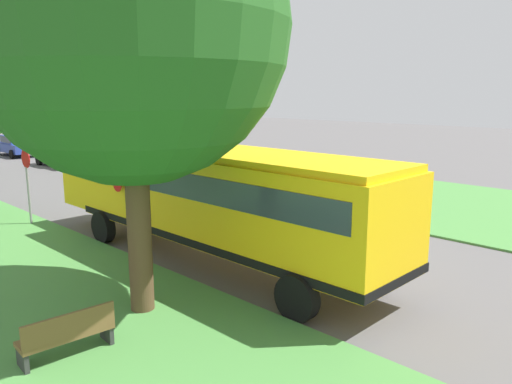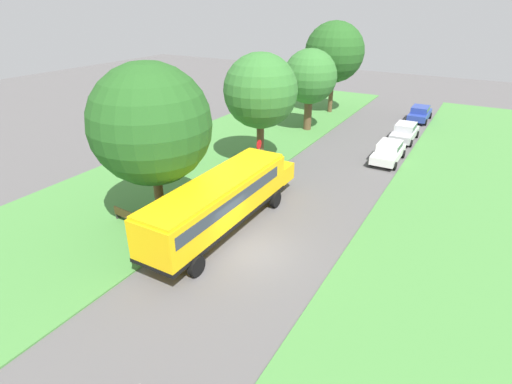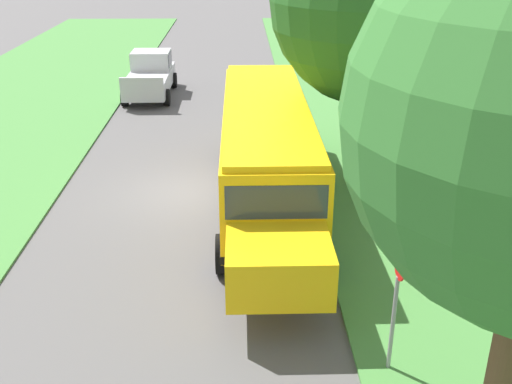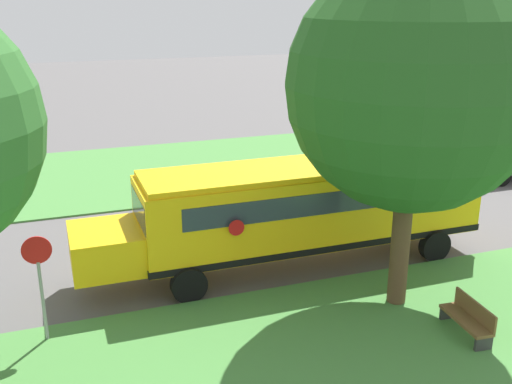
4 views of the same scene
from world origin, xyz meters
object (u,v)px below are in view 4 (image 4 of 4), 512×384
object	(u,v)px
school_bus	(304,204)
park_bench	(468,319)
stop_sign	(40,276)
oak_tree_beside_bus	(409,83)

from	to	relation	value
school_bus	park_bench	xyz separation A→B (m)	(-5.23, -2.10, -1.45)
school_bus	stop_sign	distance (m)	7.88
oak_tree_beside_bus	park_bench	size ratio (longest dim) A/B	5.54
school_bus	park_bench	world-z (taller)	school_bus
park_bench	oak_tree_beside_bus	bearing A→B (deg)	21.49
school_bus	oak_tree_beside_bus	size ratio (longest dim) A/B	1.37
school_bus	park_bench	bearing A→B (deg)	-158.18
stop_sign	school_bus	bearing A→B (deg)	-75.07
school_bus	oak_tree_beside_bus	xyz separation A→B (m)	(-3.14, -1.27, 4.01)
stop_sign	oak_tree_beside_bus	bearing A→B (deg)	-97.14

